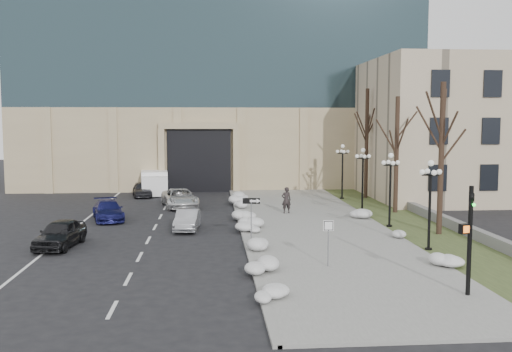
# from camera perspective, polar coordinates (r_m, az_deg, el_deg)

# --- Properties ---
(ground) EXTENTS (160.00, 160.00, 0.00)m
(ground) POSITION_cam_1_polar(r_m,az_deg,el_deg) (23.41, 2.89, -11.24)
(ground) COLOR black
(ground) RESTS_ON ground
(sidewalk) EXTENTS (9.00, 40.00, 0.12)m
(sidewalk) POSITION_cam_1_polar(r_m,az_deg,el_deg) (37.39, 5.43, -4.80)
(sidewalk) COLOR gray
(sidewalk) RESTS_ON ground
(curb) EXTENTS (0.30, 40.00, 0.14)m
(curb) POSITION_cam_1_polar(r_m,az_deg,el_deg) (36.88, -1.50, -4.90)
(curb) COLOR gray
(curb) RESTS_ON ground
(grass_strip) EXTENTS (4.00, 40.00, 0.10)m
(grass_strip) POSITION_cam_1_polar(r_m,az_deg,el_deg) (39.04, 14.89, -4.54)
(grass_strip) COLOR #374422
(grass_strip) RESTS_ON ground
(stone_wall) EXTENTS (0.50, 30.00, 0.70)m
(stone_wall) POSITION_cam_1_polar(r_m,az_deg,el_deg) (41.53, 16.59, -3.56)
(stone_wall) COLOR slate
(stone_wall) RESTS_ON ground
(office_tower) EXTENTS (40.00, 24.70, 36.00)m
(office_tower) POSITION_cam_1_polar(r_m,az_deg,el_deg) (66.84, -3.86, 15.65)
(office_tower) COLOR tan
(office_tower) RESTS_ON ground
(classical_building) EXTENTS (22.00, 18.12, 12.00)m
(classical_building) POSITION_cam_1_polar(r_m,az_deg,el_deg) (56.06, 21.90, 4.37)
(classical_building) COLOR #C0AC90
(classical_building) RESTS_ON ground
(car_a) EXTENTS (2.28, 4.53, 1.48)m
(car_a) POSITION_cam_1_polar(r_m,az_deg,el_deg) (32.38, -19.00, -5.47)
(car_a) COLOR black
(car_a) RESTS_ON ground
(car_b) EXTENTS (1.64, 3.93, 1.26)m
(car_b) POSITION_cam_1_polar(r_m,az_deg,el_deg) (35.68, -6.87, -4.38)
(car_b) COLOR #9EA0A5
(car_b) RESTS_ON ground
(car_c) EXTENTS (2.99, 4.94, 1.34)m
(car_c) POSITION_cam_1_polar(r_m,az_deg,el_deg) (40.23, -14.58, -3.34)
(car_c) COLOR navy
(car_c) RESTS_ON ground
(car_d) EXTENTS (3.41, 5.62, 1.46)m
(car_d) POSITION_cam_1_polar(r_m,az_deg,el_deg) (44.98, -7.62, -2.20)
(car_d) COLOR silver
(car_d) RESTS_ON ground
(car_e) EXTENTS (2.25, 4.15, 1.34)m
(car_e) POSITION_cam_1_polar(r_m,az_deg,el_deg) (51.87, -11.31, -1.30)
(car_e) COLOR #2E2E33
(car_e) RESTS_ON ground
(pedestrian) EXTENTS (0.74, 0.53, 1.90)m
(pedestrian) POSITION_cam_1_polar(r_m,az_deg,el_deg) (41.09, 3.05, -2.42)
(pedestrian) COLOR black
(pedestrian) RESTS_ON sidewalk
(box_truck) EXTENTS (3.01, 6.95, 2.14)m
(box_truck) POSITION_cam_1_polar(r_m,az_deg,el_deg) (54.13, -10.13, -0.61)
(box_truck) COLOR white
(box_truck) RESTS_ON ground
(one_way_sign) EXTENTS (0.98, 0.29, 2.62)m
(one_way_sign) POSITION_cam_1_polar(r_m,az_deg,el_deg) (30.65, -0.18, -3.07)
(one_way_sign) COLOR slate
(one_way_sign) RESTS_ON ground
(keep_sign) EXTENTS (0.48, 0.07, 2.25)m
(keep_sign) POSITION_cam_1_polar(r_m,az_deg,el_deg) (26.27, 7.25, -5.70)
(keep_sign) COLOR slate
(keep_sign) RESTS_ON ground
(traffic_signal) EXTENTS (0.74, 0.98, 4.32)m
(traffic_signal) POSITION_cam_1_polar(r_m,az_deg,el_deg) (23.20, 20.50, -6.28)
(traffic_signal) COLOR black
(traffic_signal) RESTS_ON ground
(snow_clump_a) EXTENTS (1.10, 1.60, 0.36)m
(snow_clump_a) POSITION_cam_1_polar(r_m,az_deg,el_deg) (21.79, 1.29, -11.70)
(snow_clump_a) COLOR silver
(snow_clump_a) RESTS_ON sidewalk
(snow_clump_b) EXTENTS (1.10, 1.60, 0.36)m
(snow_clump_b) POSITION_cam_1_polar(r_m,az_deg,el_deg) (25.34, 0.67, -9.22)
(snow_clump_b) COLOR silver
(snow_clump_b) RESTS_ON sidewalk
(snow_clump_c) EXTENTS (1.10, 1.60, 0.36)m
(snow_clump_c) POSITION_cam_1_polar(r_m,az_deg,el_deg) (29.49, 0.39, -7.10)
(snow_clump_c) COLOR silver
(snow_clump_c) RESTS_ON sidewalk
(snow_clump_d) EXTENTS (1.10, 1.60, 0.36)m
(snow_clump_d) POSITION_cam_1_polar(r_m,az_deg,el_deg) (34.28, -0.69, -5.31)
(snow_clump_d) COLOR silver
(snow_clump_d) RESTS_ON sidewalk
(snow_clump_e) EXTENTS (1.10, 1.60, 0.36)m
(snow_clump_e) POSITION_cam_1_polar(r_m,az_deg,el_deg) (38.87, -1.28, -4.02)
(snow_clump_e) COLOR silver
(snow_clump_e) RESTS_ON sidewalk
(snow_clump_f) EXTENTS (1.10, 1.60, 0.36)m
(snow_clump_f) POSITION_cam_1_polar(r_m,az_deg,el_deg) (43.66, -1.68, -2.96)
(snow_clump_f) COLOR silver
(snow_clump_f) RESTS_ON sidewalk
(snow_clump_g) EXTENTS (1.10, 1.60, 0.36)m
(snow_clump_g) POSITION_cam_1_polar(r_m,az_deg,el_deg) (48.24, -1.62, -2.15)
(snow_clump_g) COLOR silver
(snow_clump_g) RESTS_ON sidewalk
(snow_clump_h) EXTENTS (1.10, 1.60, 0.36)m
(snow_clump_h) POSITION_cam_1_polar(r_m,az_deg,el_deg) (27.73, 18.59, -8.22)
(snow_clump_h) COLOR silver
(snow_clump_h) RESTS_ON sidewalk
(snow_clump_i) EXTENTS (1.10, 1.60, 0.36)m
(snow_clump_i) POSITION_cam_1_polar(r_m,az_deg,el_deg) (33.32, 14.35, -5.81)
(snow_clump_i) COLOR silver
(snow_clump_i) RESTS_ON sidewalk
(snow_clump_j) EXTENTS (1.10, 1.60, 0.36)m
(snow_clump_j) POSITION_cam_1_polar(r_m,az_deg,el_deg) (39.78, 10.83, -3.90)
(snow_clump_j) COLOR silver
(snow_clump_j) RESTS_ON sidewalk
(snow_clump_k) EXTENTS (1.10, 1.60, 0.36)m
(snow_clump_k) POSITION_cam_1_polar(r_m,az_deg,el_deg) (45.53, -1.71, -2.61)
(snow_clump_k) COLOR silver
(snow_clump_k) RESTS_ON sidewalk
(snow_clump_l) EXTENTS (1.10, 1.60, 0.36)m
(snow_clump_l) POSITION_cam_1_polar(r_m,az_deg,el_deg) (35.88, -0.61, -4.82)
(snow_clump_l) COLOR silver
(snow_clump_l) RESTS_ON sidewalk
(lamppost_a) EXTENTS (1.18, 1.18, 4.76)m
(lamppost_a) POSITION_cam_1_polar(r_m,az_deg,el_deg) (30.60, 17.01, -1.62)
(lamppost_a) COLOR black
(lamppost_a) RESTS_ON ground
(lamppost_b) EXTENTS (1.18, 1.18, 4.76)m
(lamppost_b) POSITION_cam_1_polar(r_m,az_deg,el_deg) (36.68, 13.29, -0.37)
(lamppost_b) COLOR black
(lamppost_b) RESTS_ON ground
(lamppost_c) EXTENTS (1.18, 1.18, 4.76)m
(lamppost_c) POSITION_cam_1_polar(r_m,az_deg,el_deg) (42.88, 10.63, 0.52)
(lamppost_c) COLOR black
(lamppost_c) RESTS_ON ground
(lamppost_d) EXTENTS (1.18, 1.18, 4.76)m
(lamppost_d) POSITION_cam_1_polar(r_m,az_deg,el_deg) (49.16, 8.64, 1.19)
(lamppost_d) COLOR black
(lamppost_d) RESTS_ON ground
(tree_near) EXTENTS (3.20, 3.20, 9.00)m
(tree_near) POSITION_cam_1_polar(r_m,az_deg,el_deg) (34.92, 18.09, 3.75)
(tree_near) COLOR black
(tree_near) RESTS_ON ground
(tree_mid) EXTENTS (3.20, 3.20, 8.50)m
(tree_mid) POSITION_cam_1_polar(r_m,az_deg,el_deg) (42.42, 13.92, 3.69)
(tree_mid) COLOR black
(tree_mid) RESTS_ON ground
(tree_far) EXTENTS (3.20, 3.20, 9.50)m
(tree_far) POSITION_cam_1_polar(r_m,az_deg,el_deg) (50.06, 11.03, 4.75)
(tree_far) COLOR black
(tree_far) RESTS_ON ground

